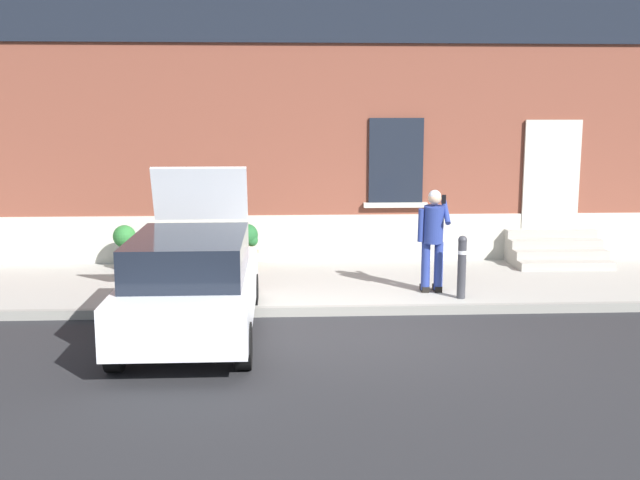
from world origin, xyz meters
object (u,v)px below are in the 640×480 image
Objects in this scene: bollard_far_left at (211,267)px; person_on_phone at (433,234)px; planter_terracotta at (247,244)px; planter_charcoal at (125,246)px; bollard_near_person at (462,265)px; hatchback_car_white at (191,283)px.

bollard_far_left is 3.72m from person_on_phone.
bollard_far_left is at bearing -99.67° from planter_terracotta.
planter_terracotta is (-3.21, 2.26, -0.55)m from person_on_phone.
person_on_phone is at bearing -21.58° from planter_charcoal.
bollard_near_person reaches higher than planter_charcoal.
planter_charcoal is (-1.75, 4.10, -0.19)m from hatchback_car_white.
person_on_phone is (3.82, 1.89, 0.35)m from hatchback_car_white.
hatchback_car_white is 4.46m from planter_charcoal.
bollard_far_left is 3.26m from planter_charcoal.
bollard_near_person is 1.22× the size of planter_terracotta.
person_on_phone is 2.04× the size of planter_terracotta.
bollard_far_left is at bearing 84.07° from hatchback_car_white.
planter_terracotta is (0.46, 2.69, -0.11)m from bollard_far_left.
bollard_far_left is (-4.07, 0.00, 0.00)m from bollard_near_person.
hatchback_car_white is 4.73× the size of planter_charcoal.
planter_terracotta is (-3.61, 2.69, -0.11)m from bollard_near_person.
bollard_far_left is 2.73m from planter_terracotta.
hatchback_car_white reaches higher than bollard_far_left.
person_on_phone is at bearing 132.60° from bollard_near_person.
planter_charcoal is at bearing -178.72° from planter_terracotta.
hatchback_car_white is at bearing -66.86° from planter_charcoal.
planter_charcoal and planter_terracotta have the same top height.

